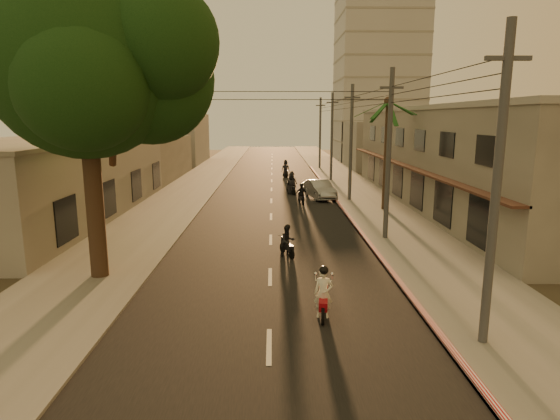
# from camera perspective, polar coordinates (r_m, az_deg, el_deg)

# --- Properties ---
(ground) EXTENTS (160.00, 160.00, 0.00)m
(ground) POSITION_cam_1_polar(r_m,az_deg,el_deg) (17.71, -1.25, -10.33)
(ground) COLOR #383023
(ground) RESTS_ON ground
(road) EXTENTS (10.00, 140.00, 0.02)m
(road) POSITION_cam_1_polar(r_m,az_deg,el_deg) (37.04, -1.07, 1.11)
(road) COLOR black
(road) RESTS_ON ground
(sidewalk_right) EXTENTS (5.00, 140.00, 0.12)m
(sidewalk_right) POSITION_cam_1_polar(r_m,az_deg,el_deg) (37.76, 10.39, 1.20)
(sidewalk_right) COLOR slate
(sidewalk_right) RESTS_ON ground
(sidewalk_left) EXTENTS (5.00, 140.00, 0.12)m
(sidewalk_left) POSITION_cam_1_polar(r_m,az_deg,el_deg) (37.81, -12.51, 1.13)
(sidewalk_left) COLOR slate
(sidewalk_left) RESTS_ON ground
(curb_stripe) EXTENTS (0.20, 60.00, 0.20)m
(curb_stripe) POSITION_cam_1_polar(r_m,az_deg,el_deg) (32.50, 7.94, -0.26)
(curb_stripe) COLOR red
(curb_stripe) RESTS_ON ground
(shophouse_row) EXTENTS (8.80, 34.20, 7.30)m
(shophouse_row) POSITION_cam_1_polar(r_m,az_deg,el_deg) (37.25, 21.03, 6.08)
(shophouse_row) COLOR gray
(shophouse_row) RESTS_ON ground
(left_building) EXTENTS (8.20, 24.20, 5.20)m
(left_building) POSITION_cam_1_polar(r_m,az_deg,el_deg) (33.80, -25.60, 3.48)
(left_building) COLOR gray
(left_building) RESTS_ON ground
(distant_tower) EXTENTS (12.10, 12.10, 28.00)m
(distant_tower) POSITION_cam_1_polar(r_m,az_deg,el_deg) (74.57, 11.92, 16.75)
(distant_tower) COLOR #B7B5B2
(distant_tower) RESTS_ON ground
(broadleaf_tree) EXTENTS (9.60, 8.70, 12.10)m
(broadleaf_tree) POSITION_cam_1_polar(r_m,az_deg,el_deg) (19.90, -21.56, 16.16)
(broadleaf_tree) COLOR black
(broadleaf_tree) RESTS_ON ground
(palm_tree) EXTENTS (5.00, 5.00, 8.20)m
(palm_tree) POSITION_cam_1_polar(r_m,az_deg,el_deg) (33.42, 13.03, 12.04)
(palm_tree) COLOR black
(palm_tree) RESTS_ON ground
(utility_poles) EXTENTS (1.20, 48.26, 9.00)m
(utility_poles) POSITION_cam_1_polar(r_m,az_deg,el_deg) (36.97, 8.73, 11.14)
(utility_poles) COLOR #38383A
(utility_poles) RESTS_ON ground
(filler_right) EXTENTS (8.00, 14.00, 6.00)m
(filler_right) POSITION_cam_1_polar(r_m,az_deg,el_deg) (63.12, 11.92, 7.79)
(filler_right) COLOR gray
(filler_right) RESTS_ON ground
(filler_left_near) EXTENTS (8.00, 14.00, 4.40)m
(filler_left_near) POSITION_cam_1_polar(r_m,az_deg,el_deg) (52.59, -16.56, 6.05)
(filler_left_near) COLOR gray
(filler_left_near) RESTS_ON ground
(filler_left_far) EXTENTS (8.00, 14.00, 7.00)m
(filler_left_far) POSITION_cam_1_polar(r_m,az_deg,el_deg) (69.98, -12.67, 8.48)
(filler_left_far) COLOR gray
(filler_left_far) RESTS_ON ground
(scooter_red) EXTENTS (0.77, 1.81, 1.78)m
(scooter_red) POSITION_cam_1_polar(r_m,az_deg,el_deg) (15.67, 5.32, -10.23)
(scooter_red) COLOR black
(scooter_red) RESTS_ON ground
(scooter_mid_a) EXTENTS (1.11, 1.53, 1.57)m
(scooter_mid_a) POSITION_cam_1_polar(r_m,az_deg,el_deg) (22.22, 0.92, -3.86)
(scooter_mid_a) COLOR black
(scooter_mid_a) RESTS_ON ground
(scooter_mid_b) EXTENTS (1.04, 1.65, 1.63)m
(scooter_mid_b) POSITION_cam_1_polar(r_m,az_deg,el_deg) (35.60, 2.62, 1.88)
(scooter_mid_b) COLOR black
(scooter_mid_b) RESTS_ON ground
(scooter_far_a) EXTENTS (1.20, 1.82, 1.86)m
(scooter_far_a) POSITION_cam_1_polar(r_m,az_deg,el_deg) (40.20, 1.37, 3.12)
(scooter_far_a) COLOR black
(scooter_far_a) RESTS_ON ground
(scooter_far_b) EXTENTS (1.44, 1.67, 1.72)m
(scooter_far_b) POSITION_cam_1_polar(r_m,az_deg,el_deg) (42.84, 1.44, 3.55)
(scooter_far_b) COLOR black
(scooter_far_b) RESTS_ON ground
(parked_car) EXTENTS (3.43, 5.19, 1.50)m
(parked_car) POSITION_cam_1_polar(r_m,az_deg,el_deg) (38.27, 4.87, 2.52)
(parked_car) COLOR #909397
(parked_car) RESTS_ON ground
(scooter_far_c) EXTENTS (0.96, 1.96, 1.93)m
(scooter_far_c) POSITION_cam_1_polar(r_m,az_deg,el_deg) (51.89, 0.68, 4.97)
(scooter_far_c) COLOR black
(scooter_far_c) RESTS_ON ground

